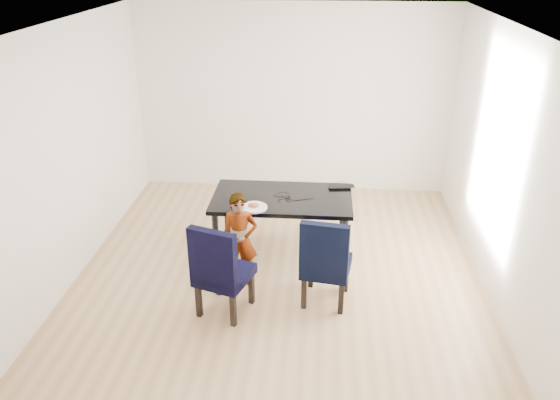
# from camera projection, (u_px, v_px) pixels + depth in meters

# --- Properties ---
(floor) EXTENTS (4.50, 5.00, 0.01)m
(floor) POSITION_uv_depth(u_px,v_px,m) (279.00, 276.00, 6.14)
(floor) COLOR tan
(floor) RESTS_ON ground
(ceiling) EXTENTS (4.50, 5.00, 0.01)m
(ceiling) POSITION_uv_depth(u_px,v_px,m) (278.00, 26.00, 4.98)
(ceiling) COLOR white
(ceiling) RESTS_ON wall_back
(wall_back) EXTENTS (4.50, 0.01, 2.70)m
(wall_back) POSITION_uv_depth(u_px,v_px,m) (293.00, 100.00, 7.82)
(wall_back) COLOR white
(wall_back) RESTS_ON ground
(wall_front) EXTENTS (4.50, 0.01, 2.70)m
(wall_front) POSITION_uv_depth(u_px,v_px,m) (245.00, 316.00, 3.30)
(wall_front) COLOR silver
(wall_front) RESTS_ON ground
(wall_left) EXTENTS (0.01, 5.00, 2.70)m
(wall_left) POSITION_uv_depth(u_px,v_px,m) (65.00, 158.00, 5.72)
(wall_left) COLOR silver
(wall_left) RESTS_ON ground
(wall_right) EXTENTS (0.01, 5.00, 2.70)m
(wall_right) POSITION_uv_depth(u_px,v_px,m) (505.00, 171.00, 5.40)
(wall_right) COLOR silver
(wall_right) RESTS_ON ground
(dining_table) EXTENTS (1.60, 0.90, 0.75)m
(dining_table) POSITION_uv_depth(u_px,v_px,m) (282.00, 226.00, 6.43)
(dining_table) COLOR black
(dining_table) RESTS_ON floor
(chair_left) EXTENTS (0.62, 0.63, 1.01)m
(chair_left) POSITION_uv_depth(u_px,v_px,m) (224.00, 267.00, 5.36)
(chair_left) COLOR black
(chair_left) RESTS_ON floor
(chair_right) EXTENTS (0.55, 0.56, 0.99)m
(chair_right) POSITION_uv_depth(u_px,v_px,m) (327.00, 258.00, 5.52)
(chair_right) COLOR black
(chair_right) RESTS_ON floor
(child) EXTENTS (0.41, 0.29, 1.06)m
(child) POSITION_uv_depth(u_px,v_px,m) (240.00, 240.00, 5.80)
(child) COLOR orange
(child) RESTS_ON floor
(plate) EXTENTS (0.35, 0.35, 0.02)m
(plate) POSITION_uv_depth(u_px,v_px,m) (254.00, 207.00, 6.00)
(plate) COLOR white
(plate) RESTS_ON dining_table
(sandwich) EXTENTS (0.14, 0.09, 0.05)m
(sandwich) POSITION_uv_depth(u_px,v_px,m) (254.00, 205.00, 5.97)
(sandwich) COLOR #A05A39
(sandwich) RESTS_ON plate
(laptop) EXTENTS (0.33, 0.24, 0.02)m
(laptop) POSITION_uv_depth(u_px,v_px,m) (341.00, 185.00, 6.53)
(laptop) COLOR black
(laptop) RESTS_ON dining_table
(cable_tangle) EXTENTS (0.20, 0.20, 0.01)m
(cable_tangle) POSITION_uv_depth(u_px,v_px,m) (285.00, 200.00, 6.18)
(cable_tangle) COLOR black
(cable_tangle) RESTS_ON dining_table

